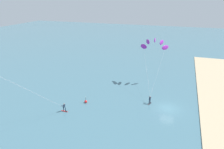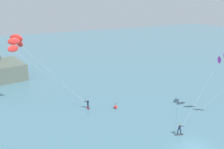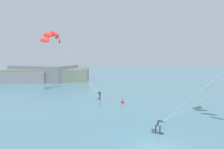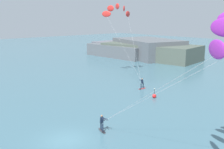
{
  "view_description": "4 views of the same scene",
  "coord_description": "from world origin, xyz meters",
  "views": [
    {
      "loc": [
        -37.55,
        -1.32,
        20.58
      ],
      "look_at": [
        -3.14,
        10.42,
        6.89
      ],
      "focal_mm": 33.78,
      "sensor_mm": 36.0,
      "label": 1
    },
    {
      "loc": [
        -23.43,
        -21.52,
        19.25
      ],
      "look_at": [
        -4.99,
        13.89,
        7.18
      ],
      "focal_mm": 41.69,
      "sensor_mm": 36.0,
      "label": 2
    },
    {
      "loc": [
        -3.23,
        -15.84,
        8.49
      ],
      "look_at": [
        -4.76,
        11.24,
        5.57
      ],
      "focal_mm": 29.69,
      "sensor_mm": 36.0,
      "label": 3
    },
    {
      "loc": [
        19.62,
        -11.82,
        10.86
      ],
      "look_at": [
        -2.93,
        8.17,
        4.44
      ],
      "focal_mm": 43.2,
      "sensor_mm": 36.0,
      "label": 4
    }
  ],
  "objects": [
    {
      "name": "marker_buoy",
      "position": [
        -3.11,
        16.09,
        0.3
      ],
      "size": [
        0.56,
        0.56,
        1.38
      ],
      "color": "red",
      "rests_on": "ground"
    },
    {
      "name": "kitesurfer_nearshore",
      "position": [
        11.66,
        4.93,
        9.6
      ],
      "size": [
        13.43,
        6.75,
        11.3
      ],
      "color": "#333338",
      "rests_on": "ground"
    },
    {
      "name": "ground_plane",
      "position": [
        0.0,
        0.0,
        0.0
      ],
      "size": [
        240.0,
        240.0,
        0.0
      ],
      "primitive_type": "plane",
      "color": "#426B7A"
    }
  ]
}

